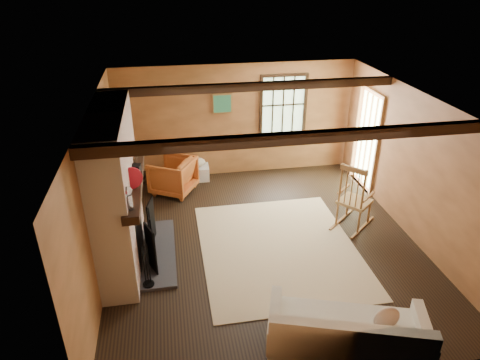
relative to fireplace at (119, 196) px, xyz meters
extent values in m
plane|color=black|center=(2.23, 0.00, -1.10)|extent=(5.50, 5.50, 0.00)
cube|color=#AE6B3D|center=(2.23, 2.75, 0.10)|extent=(5.00, 0.02, 2.40)
cube|color=#AE6B3D|center=(2.23, -2.75, 0.10)|extent=(5.00, 0.02, 2.40)
cube|color=#AE6B3D|center=(-0.27, 0.00, 0.10)|extent=(0.02, 5.50, 2.40)
cube|color=#AE6B3D|center=(4.73, 0.00, 0.10)|extent=(0.02, 5.50, 2.40)
cube|color=silver|center=(2.23, 0.00, 1.30)|extent=(5.00, 5.50, 0.02)
cube|color=black|center=(2.23, -1.20, 1.23)|extent=(5.00, 0.12, 0.14)
cube|color=black|center=(2.23, 1.20, 1.23)|extent=(5.00, 0.12, 0.14)
cube|color=black|center=(3.23, 2.72, 0.40)|extent=(1.02, 0.06, 1.32)
cube|color=#B5D7A4|center=(3.23, 2.75, 0.40)|extent=(0.90, 0.01, 1.20)
cube|color=black|center=(3.23, 2.73, 0.40)|extent=(0.90, 0.03, 0.02)
cube|color=brown|center=(4.70, 1.70, -0.10)|extent=(0.06, 1.00, 2.06)
cube|color=#B5D7A4|center=(4.72, 1.70, -0.10)|extent=(0.01, 0.80, 1.85)
cube|color=brown|center=(1.93, 2.72, 0.50)|extent=(0.42, 0.03, 0.42)
cube|color=teal|center=(1.93, 2.71, 0.50)|extent=(0.36, 0.01, 0.36)
cube|color=#9A4C3B|center=(-0.02, 0.00, 0.10)|extent=(0.50, 2.20, 2.40)
cube|color=black|center=(0.05, 0.00, -0.65)|extent=(0.38, 1.00, 0.85)
cube|color=#313135|center=(0.48, 0.00, -1.08)|extent=(0.55, 1.80, 0.05)
cube|color=black|center=(0.26, 0.00, 0.25)|extent=(0.22, 2.30, 0.12)
cube|color=black|center=(0.41, -0.43, -0.68)|extent=(0.16, 0.35, 0.74)
cube|color=black|center=(0.41, -0.05, -0.68)|extent=(0.05, 0.37, 0.74)
cube|color=black|center=(0.41, 0.33, -0.68)|extent=(0.10, 0.36, 0.74)
cylinder|color=black|center=(0.35, -0.80, -1.04)|extent=(0.17, 0.17, 0.02)
cylinder|color=black|center=(0.31, -0.83, -0.71)|extent=(0.01, 0.01, 0.68)
cylinder|color=black|center=(0.35, -0.80, -0.71)|extent=(0.01, 0.01, 0.68)
cylinder|color=black|center=(0.38, -0.77, -0.71)|extent=(0.01, 0.01, 0.68)
cylinder|color=white|center=(0.25, -0.95, 0.41)|extent=(0.09, 0.09, 0.21)
sphere|color=white|center=(0.25, -0.95, 0.57)|extent=(0.11, 0.11, 0.11)
cylinder|color=red|center=(0.25, -0.39, 0.47)|extent=(0.32, 0.12, 0.32)
cube|color=black|center=(0.25, 0.16, 0.36)|extent=(0.23, 0.17, 0.11)
cylinder|color=black|center=(0.25, 0.47, 0.35)|extent=(0.07, 0.07, 0.09)
cylinder|color=black|center=(0.25, 0.65, 0.35)|extent=(0.07, 0.07, 0.08)
cube|color=tan|center=(2.43, -0.20, -1.10)|extent=(2.50, 3.00, 0.01)
cube|color=tan|center=(3.90, 0.28, -0.64)|extent=(0.68, 0.68, 0.05)
cube|color=brown|center=(3.75, 0.14, 0.05)|extent=(0.35, 0.39, 0.08)
cylinder|color=brown|center=(4.20, 0.26, -0.87)|extent=(0.04, 0.04, 0.45)
cylinder|color=brown|center=(3.92, 0.57, -0.87)|extent=(0.04, 0.04, 0.45)
cylinder|color=brown|center=(3.88, -0.01, -0.87)|extent=(0.04, 0.04, 0.45)
cylinder|color=brown|center=(3.61, 0.30, -0.87)|extent=(0.04, 0.04, 0.45)
cylinder|color=brown|center=(3.88, -0.01, -0.28)|extent=(0.04, 0.04, 0.77)
cylinder|color=brown|center=(3.61, 0.30, -0.28)|extent=(0.04, 0.04, 0.77)
cylinder|color=brown|center=(3.82, 0.07, -0.30)|extent=(0.02, 0.02, 0.64)
cylinder|color=brown|center=(3.75, 0.14, -0.30)|extent=(0.02, 0.02, 0.64)
cylinder|color=brown|center=(3.68, 0.22, -0.30)|extent=(0.02, 0.02, 0.64)
cube|color=brown|center=(4.05, 0.11, -0.46)|extent=(0.35, 0.32, 0.03)
cube|color=brown|center=(3.76, 0.45, -0.46)|extent=(0.35, 0.32, 0.03)
cube|color=brown|center=(4.04, 0.12, -1.09)|extent=(0.69, 0.61, 0.03)
cube|color=brown|center=(3.77, 0.44, -1.09)|extent=(0.69, 0.61, 0.03)
cube|color=silver|center=(2.68, -2.35, -0.91)|extent=(1.95, 1.32, 0.39)
cube|color=silver|center=(2.58, -2.67, -0.61)|extent=(1.75, 0.68, 0.49)
cube|color=silver|center=(1.87, -2.09, -0.73)|extent=(0.37, 0.81, 0.36)
cube|color=silver|center=(3.49, -2.61, -0.73)|extent=(0.37, 0.81, 0.36)
ellipsoid|color=silver|center=(3.14, -2.40, -0.61)|extent=(0.34, 0.21, 0.32)
cylinder|color=brown|center=(0.11, 2.57, -1.04)|extent=(0.44, 0.13, 0.13)
cylinder|color=brown|center=(0.25, 2.57, -1.04)|extent=(0.44, 0.13, 0.13)
cylinder|color=brown|center=(0.40, 2.57, -1.04)|extent=(0.44, 0.13, 0.13)
cylinder|color=brown|center=(0.11, 2.57, -0.90)|extent=(0.44, 0.13, 0.13)
cylinder|color=brown|center=(0.25, 2.57, -0.90)|extent=(0.44, 0.13, 0.13)
cylinder|color=brown|center=(0.40, 2.57, -0.90)|extent=(0.44, 0.13, 0.13)
cube|color=white|center=(1.33, 2.55, -0.95)|extent=(0.51, 0.40, 0.30)
ellipsoid|color=silver|center=(1.33, 2.55, -0.71)|extent=(0.39, 0.32, 0.19)
imported|color=#BF6026|center=(0.81, 2.07, -0.74)|extent=(1.08, 1.07, 0.73)
camera|label=1|loc=(0.82, -5.75, 3.08)|focal=32.00mm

